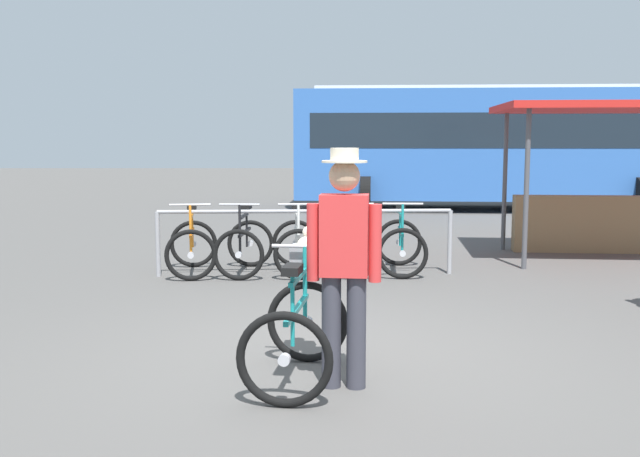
% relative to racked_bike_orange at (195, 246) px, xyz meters
% --- Properties ---
extents(ground_plane, '(80.00, 80.00, 0.00)m').
position_rel_racked_bike_orange_xyz_m(ground_plane, '(1.82, -3.77, -0.37)').
color(ground_plane, '#514F4C').
extents(bike_rack_rail, '(3.91, 0.25, 0.88)m').
position_rel_racked_bike_orange_xyz_m(bike_rack_rail, '(1.51, -0.10, 0.32)').
color(bike_rack_rail, '#99999E').
rests_on(bike_rack_rail, ground).
extents(racked_bike_orange, '(0.80, 1.17, 0.97)m').
position_rel_racked_bike_orange_xyz_m(racked_bike_orange, '(0.00, 0.00, 0.00)').
color(racked_bike_orange, black).
rests_on(racked_bike_orange, ground).
extents(racked_bike_black, '(0.72, 1.13, 0.97)m').
position_rel_racked_bike_orange_xyz_m(racked_bike_black, '(0.70, 0.03, 0.00)').
color(racked_bike_black, black).
rests_on(racked_bike_black, ground).
extents(racked_bike_white, '(0.74, 1.14, 0.97)m').
position_rel_racked_bike_orange_xyz_m(racked_bike_white, '(1.40, 0.07, 0.00)').
color(racked_bike_white, black).
rests_on(racked_bike_white, ground).
extents(racked_bike_red, '(0.77, 1.17, 0.97)m').
position_rel_racked_bike_orange_xyz_m(racked_bike_red, '(2.10, 0.10, 0.00)').
color(racked_bike_red, black).
rests_on(racked_bike_red, ground).
extents(racked_bike_teal, '(0.72, 1.15, 0.98)m').
position_rel_racked_bike_orange_xyz_m(racked_bike_teal, '(2.80, 0.14, 0.00)').
color(racked_bike_teal, black).
rests_on(racked_bike_teal, ground).
extents(featured_bicycle, '(0.80, 1.24, 1.09)m').
position_rel_racked_bike_orange_xyz_m(featured_bicycle, '(1.55, -4.27, 0.12)').
color(featured_bicycle, black).
rests_on(featured_bicycle, ground).
extents(person_with_featured_bike, '(0.53, 0.32, 1.72)m').
position_rel_racked_bike_orange_xyz_m(person_with_featured_bike, '(1.88, -4.49, 0.58)').
color(person_with_featured_bike, '#383842').
rests_on(person_with_featured_bike, ground).
extents(bus_distant, '(10.15, 3.86, 3.08)m').
position_rel_racked_bike_orange_xyz_m(bus_distant, '(6.14, 9.03, 1.37)').
color(bus_distant, '#3366B7').
rests_on(bus_distant, ground).
extents(market_stall, '(3.29, 2.56, 2.30)m').
position_rel_racked_bike_orange_xyz_m(market_stall, '(5.94, 1.48, 1.03)').
color(market_stall, '#4C4C51').
rests_on(market_stall, ground).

